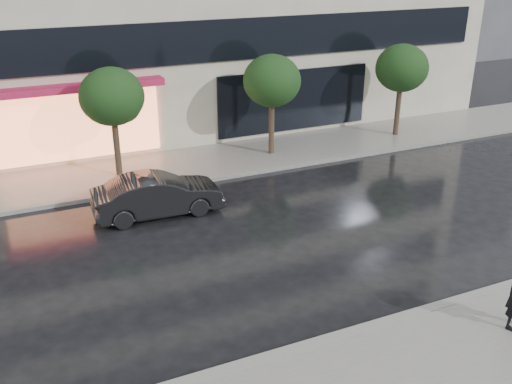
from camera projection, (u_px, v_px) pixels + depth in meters
ground at (340, 307)px, 13.16m from camera, size 120.00×120.00×0.00m
sidewalk_far at (197, 163)px, 21.72m from camera, size 60.00×3.50×0.12m
curb_near at (365, 329)px, 12.29m from camera, size 60.00×0.25×0.14m
curb_far at (213, 179)px, 20.25m from camera, size 60.00×0.25×0.14m
tree_mid_west at (114, 98)px, 19.30m from camera, size 2.20×2.20×3.99m
tree_mid_east at (273, 82)px, 21.55m from camera, size 2.20×2.20×3.99m
tree_far_east at (402, 70)px, 23.79m from camera, size 2.20×2.20×3.99m
parked_car at (158, 195)px, 17.45m from camera, size 3.99×1.50×1.30m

